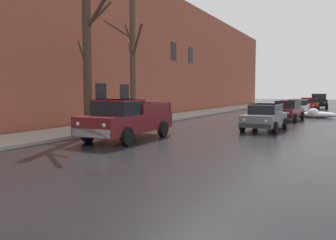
# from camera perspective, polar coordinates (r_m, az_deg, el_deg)

# --- Properties ---
(left_sidewalk_slab) EXTENTS (3.17, 80.00, 0.12)m
(left_sidewalk_slab) POSITION_cam_1_polar(r_m,az_deg,el_deg) (24.73, -3.55, -0.13)
(left_sidewalk_slab) COLOR gray
(left_sidewalk_slab) RESTS_ON ground
(brick_townhouse_facade) EXTENTS (0.63, 80.00, 10.79)m
(brick_townhouse_facade) POSITION_cam_1_polar(r_m,az_deg,el_deg) (25.98, -7.66, 11.85)
(brick_townhouse_facade) COLOR #9E4C38
(brick_townhouse_facade) RESTS_ON ground
(snow_bank_along_left_kerb) EXTENTS (2.77, 1.08, 0.76)m
(snow_bank_along_left_kerb) POSITION_cam_1_polar(r_m,az_deg,el_deg) (30.67, 22.71, 0.86)
(snow_bank_along_left_kerb) COLOR white
(snow_bank_along_left_kerb) RESTS_ON ground
(bare_tree_second_along_sidewalk) EXTENTS (3.17, 1.69, 6.85)m
(bare_tree_second_along_sidewalk) POSITION_cam_1_polar(r_m,az_deg,el_deg) (17.29, -12.69, 9.61)
(bare_tree_second_along_sidewalk) COLOR #423323
(bare_tree_second_along_sidewalk) RESTS_ON ground
(bare_tree_mid_block) EXTENTS (3.25, 2.32, 7.37)m
(bare_tree_mid_block) POSITION_cam_1_polar(r_m,az_deg,el_deg) (20.51, -5.74, 9.54)
(bare_tree_mid_block) COLOR #4C3D2D
(bare_tree_mid_block) RESTS_ON ground
(pickup_truck_maroon_approaching_near_lane) EXTENTS (2.17, 5.20, 1.76)m
(pickup_truck_maroon_approaching_near_lane) POSITION_cam_1_polar(r_m,az_deg,el_deg) (15.53, -6.71, 0.09)
(pickup_truck_maroon_approaching_near_lane) COLOR maroon
(pickup_truck_maroon_approaching_near_lane) RESTS_ON ground
(sedan_grey_parked_kerbside_close) EXTENTS (1.90, 4.33, 1.42)m
(sedan_grey_parked_kerbside_close) POSITION_cam_1_polar(r_m,az_deg,el_deg) (19.91, 15.26, 0.57)
(sedan_grey_parked_kerbside_close) COLOR slate
(sedan_grey_parked_kerbside_close) RESTS_ON ground
(sedan_maroon_parked_kerbside_mid) EXTENTS (2.07, 4.21, 1.42)m
(sedan_maroon_parked_kerbside_mid) POSITION_cam_1_polar(r_m,az_deg,el_deg) (27.16, 18.58, 1.52)
(sedan_maroon_parked_kerbside_mid) COLOR maroon
(sedan_maroon_parked_kerbside_mid) RESTS_ON ground
(sedan_white_parked_far_down_block) EXTENTS (2.15, 4.40, 1.42)m
(sedan_white_parked_far_down_block) POSITION_cam_1_polar(r_m,az_deg,el_deg) (33.28, 20.09, 2.00)
(sedan_white_parked_far_down_block) COLOR silver
(sedan_white_parked_far_down_block) RESTS_ON ground
(sedan_red_queued_behind_truck) EXTENTS (1.97, 3.99, 1.42)m
(sedan_red_queued_behind_truck) POSITION_cam_1_polar(r_m,az_deg,el_deg) (41.15, 21.69, 2.39)
(sedan_red_queued_behind_truck) COLOR red
(sedan_red_queued_behind_truck) RESTS_ON ground
(suv_black_at_far_intersection) EXTENTS (2.38, 4.77, 1.82)m
(suv_black_at_far_intersection) POSITION_cam_1_polar(r_m,az_deg,el_deg) (47.48, 22.96, 2.89)
(suv_black_at_far_intersection) COLOR black
(suv_black_at_far_intersection) RESTS_ON ground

